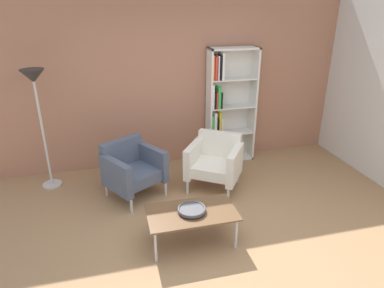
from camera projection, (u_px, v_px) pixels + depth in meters
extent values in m
plane|color=#9E7751|center=(219.00, 249.00, 3.85)|extent=(8.32, 8.32, 0.00)
cube|color=#A87056|center=(174.00, 76.00, 5.48)|extent=(6.40, 0.12, 2.90)
cube|color=silver|center=(209.00, 108.00, 5.59)|extent=(0.03, 0.30, 1.90)
cube|color=silver|center=(253.00, 105.00, 5.76)|extent=(0.03, 0.30, 1.90)
cube|color=silver|center=(234.00, 48.00, 5.31)|extent=(0.80, 0.30, 0.03)
cube|color=silver|center=(229.00, 157.00, 6.04)|extent=(0.80, 0.30, 0.03)
cube|color=silver|center=(228.00, 104.00, 5.80)|extent=(0.80, 0.02, 1.90)
cube|color=silver|center=(230.00, 132.00, 5.85)|extent=(0.76, 0.28, 0.02)
cube|color=silver|center=(231.00, 106.00, 5.67)|extent=(0.76, 0.28, 0.02)
cube|color=silver|center=(232.00, 79.00, 5.49)|extent=(0.76, 0.28, 0.02)
cube|color=white|center=(211.00, 151.00, 5.85)|extent=(0.04, 0.20, 0.29)
cube|color=purple|center=(213.00, 150.00, 5.86)|extent=(0.03, 0.20, 0.34)
cube|color=red|center=(215.00, 149.00, 5.87)|extent=(0.03, 0.21, 0.36)
cube|color=blue|center=(218.00, 150.00, 5.86)|extent=(0.03, 0.17, 0.34)
cube|color=white|center=(220.00, 150.00, 5.89)|extent=(0.03, 0.21, 0.30)
cube|color=yellow|center=(222.00, 149.00, 5.90)|extent=(0.04, 0.23, 0.34)
cube|color=green|center=(211.00, 125.00, 5.67)|extent=(0.04, 0.21, 0.33)
cube|color=white|center=(214.00, 124.00, 5.66)|extent=(0.04, 0.18, 0.38)
cube|color=black|center=(217.00, 126.00, 5.69)|extent=(0.03, 0.17, 0.28)
cube|color=yellow|center=(218.00, 123.00, 5.71)|extent=(0.03, 0.24, 0.38)
cube|color=white|center=(221.00, 126.00, 5.72)|extent=(0.03, 0.21, 0.27)
cube|color=white|center=(211.00, 96.00, 5.49)|extent=(0.03, 0.23, 0.39)
cube|color=black|center=(214.00, 99.00, 5.51)|extent=(0.02, 0.20, 0.28)
cube|color=red|center=(215.00, 99.00, 5.53)|extent=(0.02, 0.24, 0.27)
cube|color=green|center=(218.00, 97.00, 5.52)|extent=(0.04, 0.22, 0.34)
cube|color=black|center=(221.00, 100.00, 5.52)|extent=(0.02, 0.17, 0.26)
cube|color=orange|center=(212.00, 67.00, 5.31)|extent=(0.02, 0.22, 0.38)
cube|color=red|center=(215.00, 68.00, 5.31)|extent=(0.04, 0.19, 0.36)
cube|color=white|center=(217.00, 67.00, 5.34)|extent=(0.02, 0.25, 0.37)
cube|color=black|center=(219.00, 67.00, 5.31)|extent=(0.02, 0.18, 0.38)
cube|color=white|center=(221.00, 66.00, 5.34)|extent=(0.04, 0.24, 0.41)
cube|color=brown|center=(192.00, 213.00, 3.83)|extent=(1.00, 0.56, 0.02)
cylinder|color=silver|center=(156.00, 247.00, 3.60)|extent=(0.03, 0.03, 0.38)
cylinder|color=silver|center=(236.00, 234.00, 3.80)|extent=(0.03, 0.03, 0.38)
cylinder|color=silver|center=(150.00, 221.00, 4.01)|extent=(0.03, 0.03, 0.38)
cylinder|color=silver|center=(223.00, 211.00, 4.21)|extent=(0.03, 0.03, 0.38)
cylinder|color=#4C4C51|center=(192.00, 211.00, 3.82)|extent=(0.13, 0.13, 0.02)
cylinder|color=#4C4C51|center=(192.00, 210.00, 3.81)|extent=(0.32, 0.32, 0.02)
torus|color=#4C4C51|center=(192.00, 209.00, 3.81)|extent=(0.32, 0.32, 0.02)
cube|color=#4C566B|center=(134.00, 175.00, 4.79)|extent=(0.85, 0.83, 0.16)
cube|color=#4C566B|center=(122.00, 152.00, 4.86)|extent=(0.61, 0.44, 0.38)
cube|color=#4C566B|center=(116.00, 176.00, 4.53)|extent=(0.41, 0.58, 0.46)
cube|color=#4C566B|center=(152.00, 162.00, 4.94)|extent=(0.41, 0.58, 0.46)
cylinder|color=silver|center=(131.00, 204.00, 4.47)|extent=(0.04, 0.04, 0.24)
cylinder|color=silver|center=(166.00, 188.00, 4.87)|extent=(0.04, 0.04, 0.24)
cylinder|color=silver|center=(107.00, 188.00, 4.84)|extent=(0.04, 0.04, 0.24)
cylinder|color=silver|center=(140.00, 174.00, 5.24)|extent=(0.04, 0.04, 0.24)
cube|color=white|center=(214.00, 168.00, 5.00)|extent=(0.86, 0.84, 0.16)
cube|color=white|center=(220.00, 144.00, 5.13)|extent=(0.60, 0.46, 0.38)
cube|color=white|center=(194.00, 158.00, 5.04)|extent=(0.43, 0.57, 0.46)
cube|color=white|center=(235.00, 165.00, 4.84)|extent=(0.43, 0.57, 0.46)
cylinder|color=silver|center=(187.00, 186.00, 4.90)|extent=(0.04, 0.04, 0.24)
cylinder|color=silver|center=(228.00, 194.00, 4.71)|extent=(0.04, 0.04, 0.24)
cylinder|color=silver|center=(200.00, 169.00, 5.40)|extent=(0.04, 0.04, 0.24)
cylinder|color=silver|center=(238.00, 175.00, 5.21)|extent=(0.04, 0.04, 0.24)
cylinder|color=silver|center=(52.00, 184.00, 5.17)|extent=(0.28, 0.28, 0.02)
cylinder|color=silver|center=(43.00, 132.00, 4.84)|extent=(0.03, 0.03, 1.65)
cone|color=#2D2D2D|center=(33.00, 76.00, 4.53)|extent=(0.32, 0.32, 0.18)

